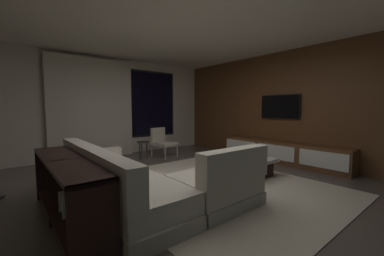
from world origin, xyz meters
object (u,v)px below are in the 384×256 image
(mounted_tv, at_px, (280,107))
(console_table_behind_couch, at_px, (67,187))
(coffee_table, at_px, (236,166))
(book_stack_on_coffee_table, at_px, (232,155))
(sectional_couch, at_px, (145,185))
(media_console, at_px, (282,153))
(accent_chair_near_window, at_px, (162,141))
(side_stool, at_px, (143,145))

(mounted_tv, distance_m, console_table_behind_couch, 4.89)
(coffee_table, height_order, mounted_tv, mounted_tv)
(book_stack_on_coffee_table, bearing_deg, sectional_couch, -174.68)
(coffee_table, xyz_separation_m, media_console, (1.67, -0.00, 0.06))
(sectional_couch, xyz_separation_m, book_stack_on_coffee_table, (1.97, 0.18, 0.12))
(accent_chair_near_window, bearing_deg, mounted_tv, -49.29)
(sectional_couch, xyz_separation_m, console_table_behind_couch, (-0.91, 0.13, 0.13))
(side_stool, height_order, console_table_behind_couch, console_table_behind_couch)
(book_stack_on_coffee_table, height_order, media_console, media_console)
(book_stack_on_coffee_table, distance_m, mounted_tv, 2.13)
(sectional_couch, bearing_deg, accent_chair_near_window, 54.06)
(sectional_couch, xyz_separation_m, media_console, (3.70, 0.13, -0.04))
(side_stool, relative_size, media_console, 0.15)
(book_stack_on_coffee_table, relative_size, media_console, 0.10)
(book_stack_on_coffee_table, bearing_deg, mounted_tv, 4.27)
(mounted_tv, height_order, console_table_behind_couch, mounted_tv)
(coffee_table, relative_size, side_stool, 2.52)
(book_stack_on_coffee_table, relative_size, console_table_behind_couch, 0.14)
(accent_chair_near_window, xyz_separation_m, mounted_tv, (1.98, -2.30, 0.92))
(console_table_behind_couch, bearing_deg, accent_chair_near_window, 41.54)
(side_stool, xyz_separation_m, mounted_tv, (2.55, -2.31, 0.98))
(coffee_table, height_order, side_stool, side_stool)
(sectional_couch, xyz_separation_m, coffee_table, (2.04, 0.13, -0.10))
(side_stool, relative_size, mounted_tv, 0.45)
(mounted_tv, bearing_deg, sectional_couch, -175.19)
(sectional_couch, distance_m, mounted_tv, 4.04)
(accent_chair_near_window, bearing_deg, media_console, -54.25)
(accent_chair_near_window, bearing_deg, sectional_couch, -125.94)
(console_table_behind_couch, bearing_deg, mounted_tv, 2.33)
(book_stack_on_coffee_table, distance_m, media_console, 1.74)
(coffee_table, bearing_deg, console_table_behind_couch, -179.98)
(sectional_couch, distance_m, side_stool, 2.96)
(accent_chair_near_window, distance_m, mounted_tv, 3.17)
(sectional_couch, bearing_deg, book_stack_on_coffee_table, 5.32)
(book_stack_on_coffee_table, xyz_separation_m, side_stool, (-0.64, 2.45, -0.04))
(media_console, distance_m, console_table_behind_couch, 4.62)
(mounted_tv, bearing_deg, console_table_behind_couch, -177.67)
(accent_chair_near_window, height_order, mounted_tv, mounted_tv)
(sectional_couch, xyz_separation_m, mounted_tv, (3.88, 0.33, 1.06))
(accent_chair_near_window, xyz_separation_m, console_table_behind_couch, (-2.82, -2.50, -0.02))
(sectional_couch, xyz_separation_m, side_stool, (1.33, 2.64, 0.08))
(side_stool, xyz_separation_m, media_console, (2.37, -2.51, -0.12))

